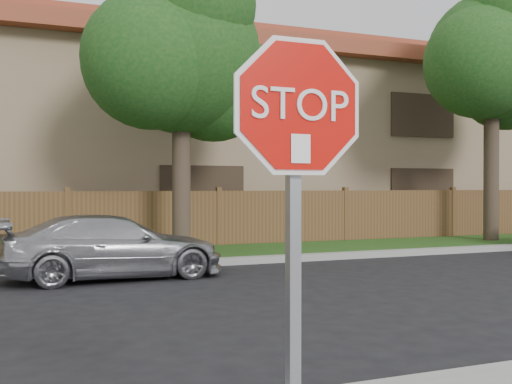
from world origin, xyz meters
name	(u,v)px	position (x,y,z in m)	size (l,w,h in m)	color
far_curb	(80,269)	(0.00, 8.15, 0.07)	(70.00, 0.30, 0.15)	gray
grass_strip	(73,260)	(0.00, 9.80, 0.06)	(70.00, 3.00, 0.12)	#1E4714
fence	(67,223)	(0.00, 11.40, 0.80)	(70.00, 0.12, 1.60)	#54391D
apartment_building	(55,133)	(0.00, 17.00, 3.53)	(35.20, 9.20, 7.20)	#8D7657
tree_mid	(183,54)	(2.52, 9.57, 4.87)	(4.80, 3.90, 7.35)	#382B21
tree_right	(495,57)	(12.02, 9.57, 5.57)	(4.80, 3.90, 8.20)	#382B21
stop_sign	(297,168)	(0.22, -1.48, 1.83)	(1.01, 0.13, 2.55)	gray
sedan_right	(113,247)	(0.51, 7.07, 0.60)	(1.67, 4.12, 1.20)	#9D9EA4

